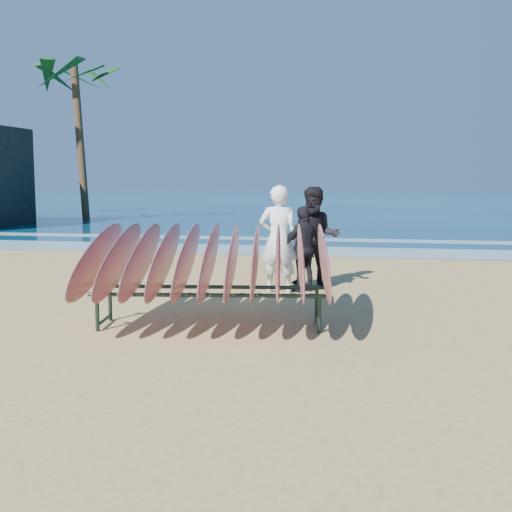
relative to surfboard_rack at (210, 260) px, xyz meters
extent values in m
plane|color=tan|center=(0.57, -0.41, -0.93)|extent=(120.00, 120.00, 0.00)
plane|color=navy|center=(0.57, 54.59, -0.93)|extent=(160.00, 160.00, 0.00)
plane|color=white|center=(0.57, 9.59, -0.92)|extent=(160.00, 160.00, 0.00)
plane|color=white|center=(0.57, 13.09, -0.92)|extent=(160.00, 160.00, 0.00)
cylinder|color=#1B2C25|center=(-1.41, -0.55, -0.68)|extent=(0.06, 0.06, 0.50)
cylinder|color=#1B2C25|center=(1.51, -0.09, -0.68)|extent=(0.06, 0.06, 0.50)
cylinder|color=#1B2C25|center=(-1.51, 0.09, -0.68)|extent=(0.06, 0.06, 0.50)
cylinder|color=#1B2C25|center=(1.41, 0.55, -0.68)|extent=(0.06, 0.06, 0.50)
cylinder|color=#1B2C25|center=(0.05, -0.32, -0.43)|extent=(3.17, 0.55, 0.06)
cylinder|color=#1B2C25|center=(-0.05, 0.32, -0.43)|extent=(3.17, 0.55, 0.06)
cylinder|color=#1B2C25|center=(-1.46, -0.23, -0.85)|extent=(0.14, 0.65, 0.04)
cylinder|color=#1B2C25|center=(1.46, 0.23, -0.85)|extent=(0.14, 0.65, 0.04)
ellipsoid|color=maroon|center=(-1.53, -0.24, 0.01)|extent=(0.51, 2.83, 1.18)
ellipsoid|color=maroon|center=(-1.23, -0.19, 0.01)|extent=(0.51, 2.83, 1.18)
ellipsoid|color=maroon|center=(-0.92, -0.14, 0.01)|extent=(0.51, 2.83, 1.18)
ellipsoid|color=maroon|center=(-0.61, -0.10, 0.01)|extent=(0.51, 2.83, 1.18)
ellipsoid|color=maroon|center=(-0.31, -0.05, 0.01)|extent=(0.51, 2.83, 1.18)
ellipsoid|color=maroon|center=(0.00, 0.00, 0.01)|extent=(0.51, 2.83, 1.18)
ellipsoid|color=maroon|center=(0.31, 0.05, 0.01)|extent=(0.51, 2.83, 1.18)
ellipsoid|color=maroon|center=(0.61, 0.10, 0.01)|extent=(0.51, 2.83, 1.18)
ellipsoid|color=maroon|center=(0.92, 0.14, 0.01)|extent=(0.51, 2.83, 1.18)
ellipsoid|color=maroon|center=(1.23, 0.19, 0.01)|extent=(0.51, 2.83, 1.18)
ellipsoid|color=maroon|center=(1.53, 0.24, 0.01)|extent=(0.51, 2.83, 1.18)
imported|color=white|center=(0.49, 2.85, 0.03)|extent=(0.72, 0.49, 1.92)
imported|color=black|center=(1.07, 3.67, 0.01)|extent=(0.95, 0.75, 1.88)
imported|color=black|center=(0.93, 3.03, -0.16)|extent=(0.94, 0.86, 1.55)
cylinder|color=brown|center=(-11.80, 20.17, 2.73)|extent=(0.36, 1.13, 7.31)
camera|label=1|loc=(2.29, -8.38, 1.09)|focal=45.00mm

